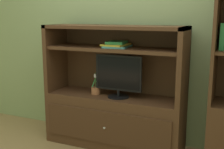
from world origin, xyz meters
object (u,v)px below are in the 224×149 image
object	(u,v)px
tv_monitor	(118,76)
magazine_stack	(117,45)
media_console	(114,107)
potted_plant	(96,90)

from	to	relation	value
tv_monitor	magazine_stack	size ratio (longest dim) A/B	1.48
media_console	potted_plant	size ratio (longest dim) A/B	6.32
potted_plant	magazine_stack	bearing A→B (deg)	7.94
tv_monitor	media_console	bearing A→B (deg)	146.41
tv_monitor	potted_plant	xyz separation A→B (m)	(-0.29, 0.02, -0.19)
magazine_stack	media_console	bearing A→B (deg)	-174.59
media_console	potted_plant	xyz separation A→B (m)	(-0.22, -0.03, 0.19)
tv_monitor	potted_plant	size ratio (longest dim) A/B	2.14
media_console	magazine_stack	xyz separation A→B (m)	(0.03, 0.00, 0.71)
magazine_stack	tv_monitor	bearing A→B (deg)	-50.90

